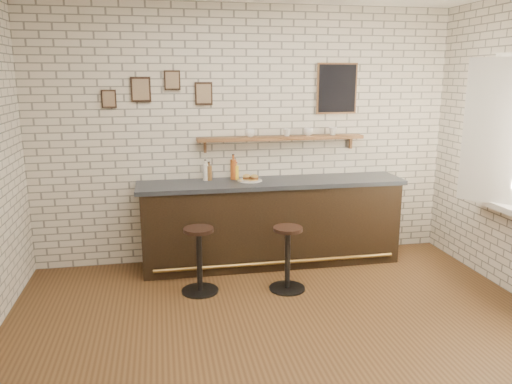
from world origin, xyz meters
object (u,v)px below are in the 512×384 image
at_px(bitters_bottle_white, 206,172).
at_px(bitters_bottle_amber, 233,169).
at_px(bar_stool_right, 288,256).
at_px(shelf_cup_d, 333,131).
at_px(shelf_cup_a, 250,133).
at_px(ciabatta_sandwich, 251,177).
at_px(shelf_cup_b, 287,133).
at_px(bar_counter, 272,222).
at_px(condiment_bottle_yellow, 236,172).
at_px(shelf_cup_c, 308,132).
at_px(sandwich_plate, 250,180).
at_px(bitters_bottle_brown, 209,173).
at_px(bar_stool_left, 199,258).

distance_m(bitters_bottle_white, bitters_bottle_amber, 0.33).
relative_size(bar_stool_right, shelf_cup_d, 6.72).
height_order(shelf_cup_a, shelf_cup_d, shelf_cup_d).
xyz_separation_m(ciabatta_sandwich, shelf_cup_b, (0.47, 0.16, 0.49)).
height_order(bar_counter, condiment_bottle_yellow, condiment_bottle_yellow).
xyz_separation_m(bitters_bottle_amber, shelf_cup_a, (0.21, 0.03, 0.41)).
bearing_deg(bar_stool_right, ciabatta_sandwich, 106.50).
bearing_deg(bar_counter, bitters_bottle_white, 167.29).
height_order(ciabatta_sandwich, shelf_cup_c, shelf_cup_c).
bearing_deg(sandwich_plate, shelf_cup_a, 77.95).
xyz_separation_m(shelf_cup_b, shelf_cup_c, (0.26, 0.00, 0.00)).
height_order(bitters_bottle_brown, shelf_cup_b, shelf_cup_b).
bearing_deg(bitters_bottle_white, bar_stool_right, -51.77).
bearing_deg(bitters_bottle_amber, bitters_bottle_brown, 180.00).
distance_m(bitters_bottle_white, shelf_cup_c, 1.32).
distance_m(ciabatta_sandwich, shelf_cup_b, 0.70).
xyz_separation_m(bar_counter, ciabatta_sandwich, (-0.25, 0.04, 0.55)).
bearing_deg(bar_stool_left, ciabatta_sandwich, 46.64).
distance_m(bar_counter, bitters_bottle_white, 0.98).
relative_size(bar_counter, shelf_cup_b, 33.18).
relative_size(bar_stool_left, shelf_cup_c, 5.98).
bearing_deg(shelf_cup_d, shelf_cup_a, -172.66).
bearing_deg(bitters_bottle_brown, shelf_cup_a, 3.61).
height_order(bitters_bottle_amber, shelf_cup_d, shelf_cup_d).
bearing_deg(shelf_cup_a, ciabatta_sandwich, -111.99).
xyz_separation_m(bar_counter, bitters_bottle_brown, (-0.71, 0.17, 0.59)).
relative_size(bar_stool_left, shelf_cup_a, 6.08).
bearing_deg(ciabatta_sandwich, bitters_bottle_white, 165.25).
bearing_deg(bitters_bottle_brown, bitters_bottle_white, -180.00).
xyz_separation_m(bar_counter, shelf_cup_d, (0.80, 0.20, 1.04)).
height_order(bitters_bottle_brown, bar_stool_right, bitters_bottle_brown).
relative_size(sandwich_plate, bar_stool_left, 0.40).
xyz_separation_m(bitters_bottle_brown, shelf_cup_a, (0.49, 0.03, 0.45)).
bearing_deg(bar_stool_right, shelf_cup_d, 50.84).
bearing_deg(shelf_cup_d, sandwich_plate, -163.76).
height_order(bar_stool_right, shelf_cup_b, shelf_cup_b).
xyz_separation_m(sandwich_plate, shelf_cup_d, (1.05, 0.16, 0.53)).
relative_size(bitters_bottle_white, shelf_cup_d, 2.42).
xyz_separation_m(shelf_cup_b, shelf_cup_d, (0.57, 0.00, 0.00)).
bearing_deg(condiment_bottle_yellow, shelf_cup_c, 2.02).
xyz_separation_m(bitters_bottle_brown, bitters_bottle_white, (-0.04, -0.00, 0.01)).
distance_m(bitters_bottle_amber, shelf_cup_b, 0.77).
bearing_deg(shelf_cup_c, bitters_bottle_brown, 78.70).
bearing_deg(bar_stool_left, shelf_cup_a, 51.47).
relative_size(sandwich_plate, bitters_bottle_amber, 0.93).
xyz_separation_m(ciabatta_sandwich, condiment_bottle_yellow, (-0.15, 0.13, 0.04)).
bearing_deg(shelf_cup_d, condiment_bottle_yellow, -171.17).
distance_m(bar_stool_right, shelf_cup_a, 1.55).
height_order(bitters_bottle_brown, bitters_bottle_white, bitters_bottle_white).
xyz_separation_m(bar_stool_right, shelf_cup_a, (-0.22, 0.98, 1.18)).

